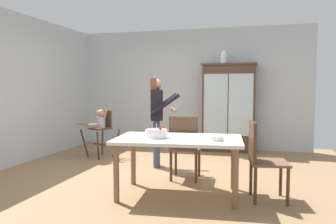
{
  "coord_description": "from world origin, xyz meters",
  "views": [
    {
      "loc": [
        1.49,
        -4.85,
        1.37
      ],
      "look_at": [
        -0.01,
        0.7,
        0.95
      ],
      "focal_mm": 35.36,
      "sensor_mm": 36.0,
      "label": 1
    }
  ],
  "objects_px": {
    "china_cabinet": "(229,107)",
    "birthday_cake": "(156,134)",
    "adult_person": "(157,111)",
    "high_chair_with_toddler": "(100,124)",
    "dining_chair_right_end": "(260,155)",
    "dining_table": "(178,145)",
    "dining_chair_far_side": "(184,143)",
    "serving_bowl": "(216,138)",
    "ceramic_vase": "(224,58)"
  },
  "relations": [
    {
      "from": "china_cabinet",
      "to": "birthday_cake",
      "type": "bearing_deg",
      "value": -100.93
    },
    {
      "from": "birthday_cake",
      "to": "adult_person",
      "type": "bearing_deg",
      "value": 106.81
    },
    {
      "from": "high_chair_with_toddler",
      "to": "dining_chair_right_end",
      "type": "bearing_deg",
      "value": -4.14
    },
    {
      "from": "dining_table",
      "to": "dining_chair_far_side",
      "type": "relative_size",
      "value": 1.73
    },
    {
      "from": "china_cabinet",
      "to": "high_chair_with_toddler",
      "type": "bearing_deg",
      "value": -151.14
    },
    {
      "from": "china_cabinet",
      "to": "dining_chair_right_end",
      "type": "relative_size",
      "value": 1.97
    },
    {
      "from": "high_chair_with_toddler",
      "to": "adult_person",
      "type": "bearing_deg",
      "value": 6.53
    },
    {
      "from": "china_cabinet",
      "to": "high_chair_with_toddler",
      "type": "relative_size",
      "value": 1.99
    },
    {
      "from": "adult_person",
      "to": "birthday_cake",
      "type": "relative_size",
      "value": 5.47
    },
    {
      "from": "dining_chair_far_side",
      "to": "dining_chair_right_end",
      "type": "distance_m",
      "value": 1.23
    },
    {
      "from": "dining_chair_far_side",
      "to": "adult_person",
      "type": "bearing_deg",
      "value": -50.96
    },
    {
      "from": "dining_table",
      "to": "serving_bowl",
      "type": "height_order",
      "value": "serving_bowl"
    },
    {
      "from": "ceramic_vase",
      "to": "dining_table",
      "type": "xyz_separation_m",
      "value": [
        -0.24,
        -3.19,
        -1.36
      ]
    },
    {
      "from": "china_cabinet",
      "to": "dining_chair_right_end",
      "type": "distance_m",
      "value": 3.19
    },
    {
      "from": "serving_bowl",
      "to": "dining_chair_far_side",
      "type": "bearing_deg",
      "value": 125.93
    },
    {
      "from": "china_cabinet",
      "to": "dining_chair_far_side",
      "type": "distance_m",
      "value": 2.58
    },
    {
      "from": "adult_person",
      "to": "serving_bowl",
      "type": "bearing_deg",
      "value": -160.85
    },
    {
      "from": "serving_bowl",
      "to": "china_cabinet",
      "type": "bearing_deg",
      "value": 92.16
    },
    {
      "from": "ceramic_vase",
      "to": "adult_person",
      "type": "height_order",
      "value": "ceramic_vase"
    },
    {
      "from": "dining_table",
      "to": "high_chair_with_toddler",
      "type": "bearing_deg",
      "value": 137.28
    },
    {
      "from": "serving_bowl",
      "to": "adult_person",
      "type": "bearing_deg",
      "value": 128.89
    },
    {
      "from": "high_chair_with_toddler",
      "to": "serving_bowl",
      "type": "relative_size",
      "value": 5.28
    },
    {
      "from": "high_chair_with_toddler",
      "to": "adult_person",
      "type": "distance_m",
      "value": 1.43
    },
    {
      "from": "dining_table",
      "to": "dining_chair_far_side",
      "type": "distance_m",
      "value": 0.69
    },
    {
      "from": "high_chair_with_toddler",
      "to": "dining_chair_far_side",
      "type": "height_order",
      "value": "dining_chair_far_side"
    },
    {
      "from": "high_chair_with_toddler",
      "to": "serving_bowl",
      "type": "height_order",
      "value": "high_chair_with_toddler"
    },
    {
      "from": "ceramic_vase",
      "to": "china_cabinet",
      "type": "bearing_deg",
      "value": -1.79
    },
    {
      "from": "high_chair_with_toddler",
      "to": "dining_table",
      "type": "height_order",
      "value": "high_chair_with_toddler"
    },
    {
      "from": "dining_table",
      "to": "serving_bowl",
      "type": "distance_m",
      "value": 0.5
    },
    {
      "from": "serving_bowl",
      "to": "dining_chair_right_end",
      "type": "xyz_separation_m",
      "value": [
        0.52,
        0.18,
        -0.21
      ]
    },
    {
      "from": "serving_bowl",
      "to": "ceramic_vase",
      "type": "bearing_deg",
      "value": 94.24
    },
    {
      "from": "birthday_cake",
      "to": "dining_chair_right_end",
      "type": "xyz_separation_m",
      "value": [
        1.27,
        0.17,
        -0.24
      ]
    },
    {
      "from": "dining_table",
      "to": "dining_chair_far_side",
      "type": "bearing_deg",
      "value": 96.04
    },
    {
      "from": "adult_person",
      "to": "dining_chair_right_end",
      "type": "distance_m",
      "value": 2.2
    },
    {
      "from": "ceramic_vase",
      "to": "dining_chair_far_side",
      "type": "bearing_deg",
      "value": -97.1
    },
    {
      "from": "ceramic_vase",
      "to": "dining_chair_right_end",
      "type": "xyz_separation_m",
      "value": [
        0.76,
        -3.1,
        -1.45
      ]
    },
    {
      "from": "adult_person",
      "to": "dining_chair_far_side",
      "type": "relative_size",
      "value": 1.59
    },
    {
      "from": "serving_bowl",
      "to": "high_chair_with_toddler",
      "type": "bearing_deg",
      "value": 142.06
    },
    {
      "from": "serving_bowl",
      "to": "dining_chair_right_end",
      "type": "bearing_deg",
      "value": 18.95
    },
    {
      "from": "china_cabinet",
      "to": "dining_chair_far_side",
      "type": "height_order",
      "value": "china_cabinet"
    },
    {
      "from": "dining_table",
      "to": "birthday_cake",
      "type": "distance_m",
      "value": 0.31
    },
    {
      "from": "china_cabinet",
      "to": "high_chair_with_toddler",
      "type": "height_order",
      "value": "china_cabinet"
    },
    {
      "from": "adult_person",
      "to": "dining_table",
      "type": "bearing_deg",
      "value": -172.69
    },
    {
      "from": "dining_chair_right_end",
      "to": "serving_bowl",
      "type": "bearing_deg",
      "value": 100.07
    },
    {
      "from": "china_cabinet",
      "to": "ceramic_vase",
      "type": "xyz_separation_m",
      "value": [
        -0.12,
        0.0,
        1.06
      ]
    },
    {
      "from": "serving_bowl",
      "to": "dining_chair_right_end",
      "type": "height_order",
      "value": "dining_chair_right_end"
    },
    {
      "from": "dining_table",
      "to": "birthday_cake",
      "type": "height_order",
      "value": "birthday_cake"
    },
    {
      "from": "serving_bowl",
      "to": "dining_chair_far_side",
      "type": "distance_m",
      "value": 0.97
    },
    {
      "from": "dining_chair_far_side",
      "to": "birthday_cake",
      "type": "bearing_deg",
      "value": 72.56
    },
    {
      "from": "birthday_cake",
      "to": "high_chair_with_toddler",
      "type": "bearing_deg",
      "value": 132.1
    }
  ]
}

